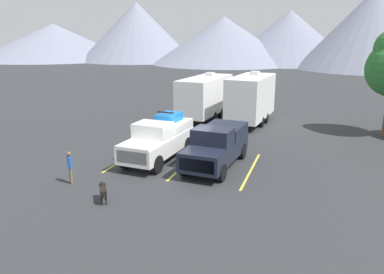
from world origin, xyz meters
TOP-DOWN VIEW (x-y plane):
  - ground_plane at (0.00, 0.00)m, footprint 240.00×240.00m
  - pickup_truck_a at (-1.63, 0.50)m, footprint 2.44×5.55m
  - pickup_truck_b at (1.65, 0.46)m, footprint 2.49×5.54m
  - lot_stripe_a at (-3.51, 0.30)m, footprint 0.12×5.50m
  - lot_stripe_b at (0.00, 0.30)m, footprint 0.12×5.50m
  - lot_stripe_c at (3.51, 0.30)m, footprint 0.12×5.50m
  - camper_trailer_a at (-2.22, 11.31)m, footprint 3.02×8.05m
  - camper_trailer_b at (1.63, 10.61)m, footprint 2.96×7.31m
  - person_a at (-4.12, -4.11)m, footprint 0.29×0.29m
  - dog at (-1.67, -5.32)m, footprint 0.69×0.88m
  - mountain_ridge at (-2.08, 71.14)m, footprint 154.55×41.59m

SIDE VIEW (x-z plane):
  - ground_plane at x=0.00m, z-range 0.00..0.00m
  - lot_stripe_a at x=-3.51m, z-range 0.00..0.01m
  - lot_stripe_b at x=0.00m, z-range 0.00..0.01m
  - lot_stripe_c at x=3.51m, z-range 0.00..0.01m
  - dog at x=-1.67m, z-range 0.14..0.89m
  - person_a at x=-4.12m, z-range 0.12..1.67m
  - pickup_truck_b at x=1.65m, z-range 0.04..2.20m
  - pickup_truck_a at x=-1.63m, z-range -0.08..2.45m
  - camper_trailer_a at x=-2.22m, z-range 0.10..3.77m
  - camper_trailer_b at x=1.63m, z-range 0.10..4.06m
  - mountain_ridge at x=-2.08m, z-range -2.12..15.85m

